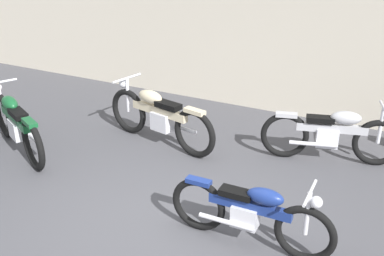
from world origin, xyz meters
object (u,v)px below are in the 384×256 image
(motorcycle_cream, at_px, (159,116))
(motorcycle_green, at_px, (16,124))
(motorcycle_blue, at_px, (251,213))
(motorcycle_silver, at_px, (332,134))

(motorcycle_cream, distance_m, motorcycle_green, 2.24)
(motorcycle_blue, distance_m, motorcycle_green, 4.13)
(motorcycle_silver, xyz_separation_m, motorcycle_green, (-4.47, -1.93, 0.02))
(motorcycle_cream, height_order, motorcycle_silver, motorcycle_cream)
(motorcycle_blue, relative_size, motorcycle_silver, 0.94)
(motorcycle_blue, xyz_separation_m, motorcycle_silver, (0.38, 2.44, 0.04))
(motorcycle_cream, bearing_deg, motorcycle_green, 46.35)
(motorcycle_silver, relative_size, motorcycle_green, 1.00)
(motorcycle_silver, bearing_deg, motorcycle_green, -172.76)
(motorcycle_green, bearing_deg, motorcycle_blue, -161.60)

